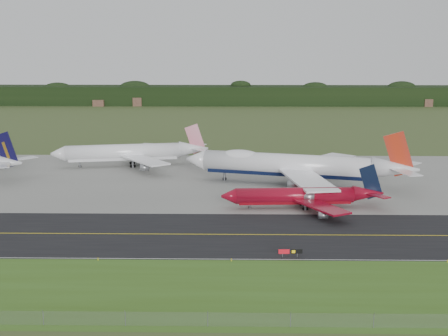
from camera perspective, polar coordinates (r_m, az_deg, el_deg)
ground at (r=138.21m, az=1.88°, el=-5.60°), size 600.00×600.00×0.00m
grass_verge at (r=105.27m, az=2.15°, el=-11.22°), size 400.00×30.00×0.01m
taxiway at (r=134.39m, az=1.90°, el=-6.10°), size 400.00×32.00×0.02m
apron at (r=187.55m, az=1.66°, el=-1.00°), size 400.00×78.00×0.01m
taxiway_centreline at (r=134.39m, az=1.90°, el=-6.09°), size 400.00×0.40×0.00m
taxiway_edge_line at (r=119.71m, az=2.01°, el=-8.34°), size 400.00×0.25×0.00m
perimeter_fence at (r=92.95m, az=2.31°, el=-13.69°), size 320.00×0.10×320.00m
horizon_treeline at (r=407.36m, az=1.33°, el=6.57°), size 700.00×25.00×12.00m
jet_ba_747 at (r=179.51m, az=6.43°, el=0.23°), size 66.24×53.78×16.89m
jet_red_737 at (r=155.76m, az=7.29°, el=-2.56°), size 40.66×33.10×10.98m
jet_star_tail at (r=208.37m, az=-8.45°, el=1.42°), size 51.57×42.55×13.65m
taxiway_sign at (r=121.23m, az=6.08°, el=-7.61°), size 4.61×0.41×1.53m
edge_marker_left at (r=121.46m, az=-11.45°, el=-8.16°), size 0.16×0.16×0.50m
edge_marker_center at (r=118.68m, az=0.68°, el=-8.40°), size 0.16×0.16×0.50m
edge_marker_right at (r=125.21m, az=19.76°, el=-8.02°), size 0.16×0.16×0.50m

